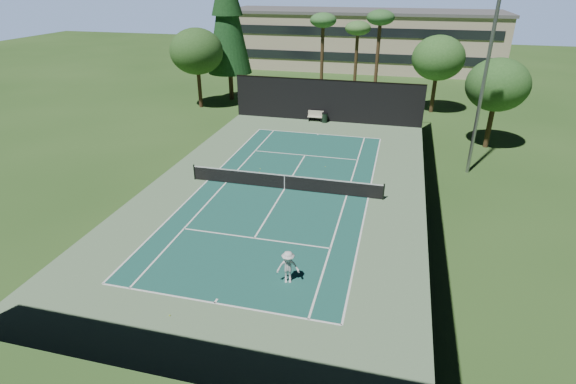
% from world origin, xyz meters
% --- Properties ---
extents(ground, '(160.00, 160.00, 0.00)m').
position_xyz_m(ground, '(0.00, 0.00, 0.00)').
color(ground, '#2B4F1D').
rests_on(ground, ground).
extents(apron_slab, '(18.00, 32.00, 0.01)m').
position_xyz_m(apron_slab, '(0.00, 0.00, 0.01)').
color(apron_slab, '#60815A').
rests_on(apron_slab, ground).
extents(court_surface, '(10.97, 23.77, 0.01)m').
position_xyz_m(court_surface, '(0.00, 0.00, 0.01)').
color(court_surface, '#1A5349').
rests_on(court_surface, ground).
extents(court_lines, '(11.07, 23.87, 0.01)m').
position_xyz_m(court_lines, '(0.00, 0.00, 0.02)').
color(court_lines, white).
rests_on(court_lines, ground).
extents(tennis_net, '(12.90, 0.10, 1.10)m').
position_xyz_m(tennis_net, '(0.00, 0.00, 0.56)').
color(tennis_net, black).
rests_on(tennis_net, ground).
extents(fence, '(18.04, 32.05, 4.03)m').
position_xyz_m(fence, '(0.00, 0.06, 2.01)').
color(fence, black).
rests_on(fence, ground).
extents(player, '(1.17, 0.85, 1.63)m').
position_xyz_m(player, '(2.69, -9.64, 0.81)').
color(player, silver).
rests_on(player, ground).
extents(tennis_ball_a, '(0.06, 0.06, 0.06)m').
position_xyz_m(tennis_ball_a, '(-1.49, -13.08, 0.03)').
color(tennis_ball_a, '#BCD12F').
rests_on(tennis_ball_a, ground).
extents(tennis_ball_b, '(0.06, 0.06, 0.06)m').
position_xyz_m(tennis_ball_b, '(-2.58, 2.87, 0.03)').
color(tennis_ball_b, '#BEDF32').
rests_on(tennis_ball_b, ground).
extents(tennis_ball_c, '(0.06, 0.06, 0.06)m').
position_xyz_m(tennis_ball_c, '(1.95, 4.48, 0.03)').
color(tennis_ball_c, '#DBEF36').
rests_on(tennis_ball_c, ground).
extents(tennis_ball_d, '(0.06, 0.06, 0.06)m').
position_xyz_m(tennis_ball_d, '(-2.48, 2.32, 0.03)').
color(tennis_ball_d, '#C4D22F').
rests_on(tennis_ball_d, ground).
extents(park_bench, '(1.50, 0.45, 1.02)m').
position_xyz_m(park_bench, '(-1.00, 15.76, 0.55)').
color(park_bench, beige).
rests_on(park_bench, ground).
extents(trash_bin, '(0.56, 0.56, 0.95)m').
position_xyz_m(trash_bin, '(-0.07, 15.55, 0.48)').
color(trash_bin, black).
rests_on(trash_bin, ground).
extents(pine_tree, '(4.80, 4.80, 15.00)m').
position_xyz_m(pine_tree, '(-12.00, 22.00, 9.55)').
color(pine_tree, '#4C3520').
rests_on(pine_tree, ground).
extents(palm_a, '(2.80, 2.80, 9.32)m').
position_xyz_m(palm_a, '(-2.00, 24.00, 8.19)').
color(palm_a, '#48341F').
rests_on(palm_a, ground).
extents(palm_b, '(2.80, 2.80, 8.42)m').
position_xyz_m(palm_b, '(1.50, 26.00, 7.36)').
color(palm_b, '#48351F').
rests_on(palm_b, ground).
extents(palm_c, '(2.80, 2.80, 9.77)m').
position_xyz_m(palm_c, '(4.00, 23.00, 8.60)').
color(palm_c, '#4B3520').
rests_on(palm_c, ground).
extents(decid_tree_a, '(5.12, 5.12, 7.62)m').
position_xyz_m(decid_tree_a, '(10.00, 22.00, 5.42)').
color(decid_tree_a, '#45311D').
rests_on(decid_tree_a, ground).
extents(decid_tree_b, '(4.80, 4.80, 7.14)m').
position_xyz_m(decid_tree_b, '(14.00, 12.00, 5.08)').
color(decid_tree_b, '#4C3720').
rests_on(decid_tree_b, ground).
extents(decid_tree_c, '(5.44, 5.44, 8.09)m').
position_xyz_m(decid_tree_c, '(-14.00, 18.00, 5.76)').
color(decid_tree_c, '#4E3321').
rests_on(decid_tree_c, ground).
extents(campus_building, '(40.50, 12.50, 8.30)m').
position_xyz_m(campus_building, '(0.00, 45.98, 4.21)').
color(campus_building, '#C3B097').
rests_on(campus_building, ground).
extents(light_pole, '(0.90, 0.25, 12.22)m').
position_xyz_m(light_pole, '(12.00, 6.00, 6.46)').
color(light_pole, gray).
rests_on(light_pole, ground).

